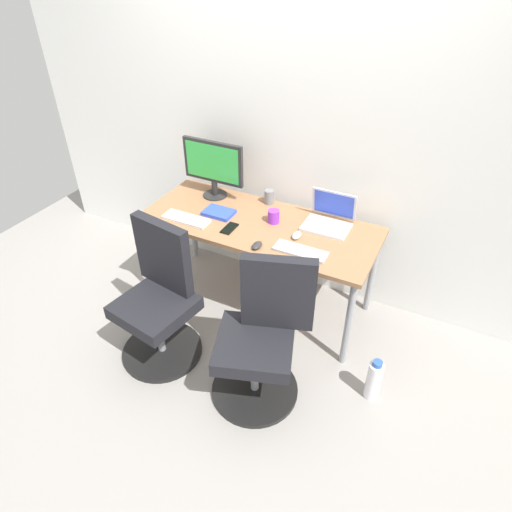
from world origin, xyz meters
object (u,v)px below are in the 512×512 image
object	(u,v)px
office_chair_right	(262,339)
open_laptop	(329,218)
office_chair_left	(159,300)
coffee_mug	(274,216)
desktop_monitor	(213,165)
water_bottle_on_floor	(374,380)

from	to	relation	value
office_chair_right	open_laptop	xyz separation A→B (m)	(0.06, 0.91, 0.35)
office_chair_left	coffee_mug	bearing A→B (deg)	59.59
open_laptop	coffee_mug	size ratio (longest dim) A/B	3.37
office_chair_right	open_laptop	distance (m)	0.97
office_chair_left	open_laptop	distance (m)	1.26
open_laptop	coffee_mug	xyz separation A→B (m)	(-0.35, -0.14, -0.01)
office_chair_right	desktop_monitor	world-z (taller)	desktop_monitor
desktop_monitor	coffee_mug	xyz separation A→B (m)	(0.56, -0.14, -0.20)
desktop_monitor	coffee_mug	size ratio (longest dim) A/B	5.22
water_bottle_on_floor	open_laptop	distance (m)	1.09
office_chair_left	office_chair_right	distance (m)	0.74
water_bottle_on_floor	coffee_mug	world-z (taller)	coffee_mug
office_chair_right	desktop_monitor	bearing A→B (deg)	133.06
water_bottle_on_floor	desktop_monitor	distance (m)	1.83
office_chair_right	water_bottle_on_floor	world-z (taller)	office_chair_right
office_chair_left	water_bottle_on_floor	bearing A→B (deg)	9.55
office_chair_right	coffee_mug	bearing A→B (deg)	110.96
water_bottle_on_floor	coffee_mug	xyz separation A→B (m)	(-0.93, 0.53, 0.62)
water_bottle_on_floor	desktop_monitor	bearing A→B (deg)	155.60
office_chair_left	water_bottle_on_floor	world-z (taller)	office_chair_left
water_bottle_on_floor	office_chair_right	bearing A→B (deg)	-159.82
office_chair_right	coffee_mug	world-z (taller)	office_chair_right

